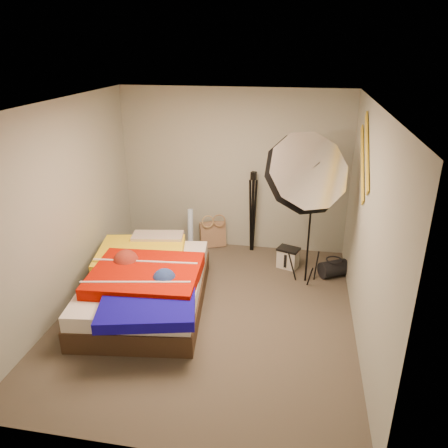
% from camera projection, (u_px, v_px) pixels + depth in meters
% --- Properties ---
extents(floor, '(4.00, 4.00, 0.00)m').
position_uv_depth(floor, '(207.00, 313.00, 5.38)').
color(floor, brown).
rests_on(floor, ground).
extents(ceiling, '(4.00, 4.00, 0.00)m').
position_uv_depth(ceiling, '(204.00, 105.00, 4.42)').
color(ceiling, silver).
rests_on(ceiling, wall_back).
extents(wall_back, '(3.50, 0.00, 3.50)m').
position_uv_depth(wall_back, '(234.00, 171.00, 6.71)').
color(wall_back, gray).
rests_on(wall_back, floor).
extents(wall_front, '(3.50, 0.00, 3.50)m').
position_uv_depth(wall_front, '(145.00, 323.00, 3.08)').
color(wall_front, gray).
rests_on(wall_front, floor).
extents(wall_left, '(0.00, 4.00, 4.00)m').
position_uv_depth(wall_left, '(62.00, 209.00, 5.18)').
color(wall_left, gray).
rests_on(wall_left, floor).
extents(wall_right, '(0.00, 4.00, 4.00)m').
position_uv_depth(wall_right, '(367.00, 230.00, 4.61)').
color(wall_right, gray).
rests_on(wall_right, floor).
extents(tote_bag, '(0.45, 0.33, 0.42)m').
position_uv_depth(tote_bag, '(213.00, 234.00, 7.08)').
color(tote_bag, '#A57F5F').
rests_on(tote_bag, floor).
extents(wrapping_roll, '(0.11, 0.22, 0.74)m').
position_uv_depth(wrapping_roll, '(190.00, 233.00, 6.74)').
color(wrapping_roll, '#689FE1').
rests_on(wrapping_roll, floor).
extents(camera_case, '(0.34, 0.29, 0.28)m').
position_uv_depth(camera_case, '(288.00, 258.00, 6.43)').
color(camera_case, beige).
rests_on(camera_case, floor).
extents(duffel_bag, '(0.45, 0.39, 0.23)m').
position_uv_depth(duffel_bag, '(333.00, 269.00, 6.19)').
color(duffel_bag, black).
rests_on(duffel_bag, floor).
extents(wall_stripe_upper, '(0.02, 0.91, 0.78)m').
position_uv_depth(wall_stripe_upper, '(367.00, 152.00, 4.89)').
color(wall_stripe_upper, gold).
rests_on(wall_stripe_upper, wall_right).
extents(wall_stripe_lower, '(0.02, 0.91, 0.78)m').
position_uv_depth(wall_stripe_lower, '(362.00, 163.00, 5.19)').
color(wall_stripe_lower, gold).
rests_on(wall_stripe_lower, wall_right).
extents(bed, '(1.72, 2.32, 0.59)m').
position_uv_depth(bed, '(146.00, 284.00, 5.43)').
color(bed, '#402B1C').
rests_on(bed, floor).
extents(photo_umbrella, '(1.13, 1.10, 2.21)m').
position_uv_depth(photo_umbrella, '(305.00, 174.00, 5.35)').
color(photo_umbrella, black).
rests_on(photo_umbrella, floor).
extents(camera_tripod, '(0.09, 0.09, 1.30)m').
position_uv_depth(camera_tripod, '(253.00, 206.00, 6.73)').
color(camera_tripod, black).
rests_on(camera_tripod, floor).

